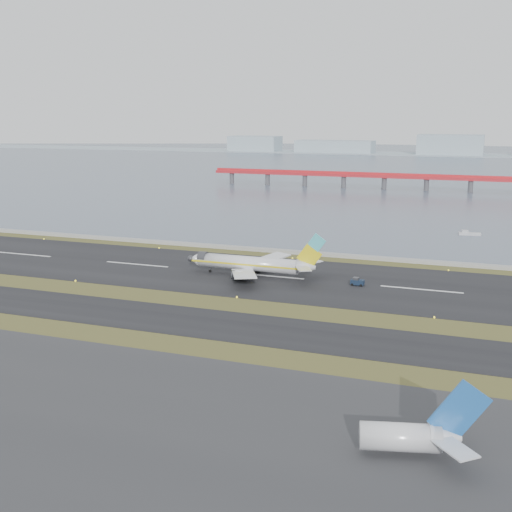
# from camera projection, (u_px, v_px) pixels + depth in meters

# --- Properties ---
(ground) EXTENTS (1000.00, 1000.00, 0.00)m
(ground) POSITION_uv_depth(u_px,v_px,m) (225.00, 307.00, 143.86)
(ground) COLOR #314217
(ground) RESTS_ON ground
(apron_strip) EXTENTS (1000.00, 50.00, 0.10)m
(apron_strip) POSITION_uv_depth(u_px,v_px,m) (78.00, 410.00, 93.38)
(apron_strip) COLOR #2E2E30
(apron_strip) RESTS_ON ground
(taxiway_strip) EXTENTS (1000.00, 18.00, 0.10)m
(taxiway_strip) POSITION_uv_depth(u_px,v_px,m) (202.00, 322.00, 132.84)
(taxiway_strip) COLOR black
(taxiway_strip) RESTS_ON ground
(runway_strip) EXTENTS (1000.00, 45.00, 0.10)m
(runway_strip) POSITION_uv_depth(u_px,v_px,m) (268.00, 276.00, 171.39)
(runway_strip) COLOR black
(runway_strip) RESTS_ON ground
(seawall) EXTENTS (1000.00, 2.50, 1.00)m
(seawall) POSITION_uv_depth(u_px,v_px,m) (299.00, 252.00, 198.82)
(seawall) COLOR gray
(seawall) RESTS_ON ground
(bay_water) EXTENTS (1400.00, 800.00, 1.30)m
(bay_water) POSITION_uv_depth(u_px,v_px,m) (426.00, 165.00, 566.03)
(bay_water) COLOR #485568
(bay_water) RESTS_ON ground
(red_pier) EXTENTS (260.00, 5.00, 10.20)m
(red_pier) POSITION_uv_depth(u_px,v_px,m) (427.00, 178.00, 365.05)
(red_pier) COLOR red
(red_pier) RESTS_ON ground
(far_shoreline) EXTENTS (1400.00, 80.00, 60.50)m
(far_shoreline) POSITION_uv_depth(u_px,v_px,m) (454.00, 149.00, 707.02)
(far_shoreline) COLOR #9AACB6
(far_shoreline) RESTS_ON ground
(airliner) EXTENTS (38.52, 32.89, 12.80)m
(airliner) POSITION_uv_depth(u_px,v_px,m) (253.00, 264.00, 170.49)
(airliner) COLOR silver
(airliner) RESTS_ON ground
(pushback_tug) EXTENTS (3.38, 2.11, 2.10)m
(pushback_tug) POSITION_uv_depth(u_px,v_px,m) (357.00, 282.00, 161.66)
(pushback_tug) COLOR #121F33
(pushback_tug) RESTS_ON ground
(second_airliner_tail) EXTENTS (15.85, 12.86, 9.86)m
(second_airliner_tail) POSITION_uv_depth(u_px,v_px,m) (417.00, 436.00, 79.95)
(second_airliner_tail) COLOR silver
(second_airliner_tail) RESTS_ON ground
(workboat_near) EXTENTS (7.85, 3.43, 1.84)m
(workboat_near) POSITION_uv_depth(u_px,v_px,m) (469.00, 234.00, 230.35)
(workboat_near) COLOR #B3B3B8
(workboat_near) RESTS_ON ground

